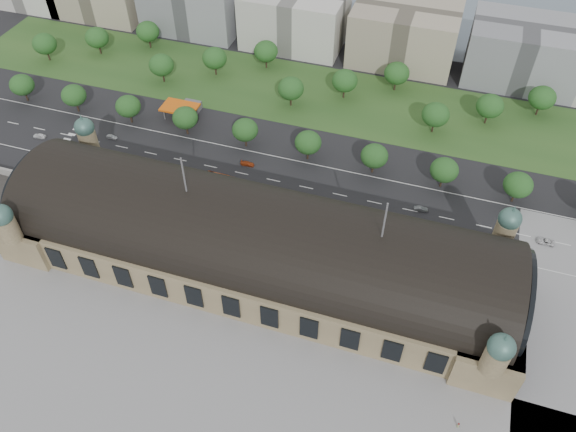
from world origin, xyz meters
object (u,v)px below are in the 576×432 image
(parked_car_1, at_px, (132,174))
(parked_car_3, at_px, (165,185))
(pedestrian_0, at_px, (458,425))
(petrol_station, at_px, (186,107))
(parked_car_5, at_px, (171,183))
(traffic_car_6, at_px, (545,242))
(parked_car_2, at_px, (141,185))
(bus_west, at_px, (221,179))
(traffic_car_3, at_px, (247,164))
(traffic_car_2, at_px, (169,178))
(parked_car_4, at_px, (213,193))
(parked_car_6, at_px, (161,181))
(parked_car_0, at_px, (96,166))
(traffic_car_0, at_px, (39,136))
(traffic_car_5, at_px, (421,209))
(traffic_car_1, at_px, (112,137))
(traffic_car_4, at_px, (310,208))
(bus_mid, at_px, (313,209))
(bus_east, at_px, (320,211))

(parked_car_1, relative_size, parked_car_3, 1.25)
(pedestrian_0, bearing_deg, parked_car_3, 173.19)
(parked_car_3, bearing_deg, petrol_station, 173.24)
(pedestrian_0, bearing_deg, parked_car_5, 172.23)
(traffic_car_6, xyz_separation_m, pedestrian_0, (-19.73, -68.38, 0.15))
(parked_car_2, distance_m, bus_west, 27.61)
(petrol_station, distance_m, traffic_car_3, 41.10)
(traffic_car_2, height_order, traffic_car_3, traffic_car_2)
(traffic_car_2, height_order, bus_west, bus_west)
(traffic_car_6, xyz_separation_m, parked_car_2, (-133.21, -15.59, -0.04))
(parked_car_4, relative_size, parked_car_6, 0.83)
(parked_car_4, relative_size, bus_west, 0.40)
(parked_car_0, height_order, parked_car_6, parked_car_6)
(traffic_car_6, distance_m, parked_car_2, 134.12)
(traffic_car_0, distance_m, traffic_car_5, 143.98)
(traffic_car_6, bearing_deg, traffic_car_1, -90.40)
(traffic_car_4, xyz_separation_m, parked_car_2, (-58.88, -6.98, 0.03))
(parked_car_3, distance_m, parked_car_6, 2.73)
(bus_west, bearing_deg, parked_car_2, 114.55)
(traffic_car_4, bearing_deg, petrol_station, -120.49)
(parked_car_2, bearing_deg, parked_car_6, 103.04)
(traffic_car_0, height_order, parked_car_2, traffic_car_0)
(traffic_car_2, xyz_separation_m, traffic_car_5, (86.47, 11.68, -0.01))
(bus_mid, bearing_deg, traffic_car_0, 89.65)
(traffic_car_1, bearing_deg, bus_east, -98.04)
(traffic_car_6, height_order, parked_car_1, traffic_car_6)
(petrol_station, xyz_separation_m, parked_car_3, (11.15, -41.87, -2.30))
(petrol_station, height_order, parked_car_0, petrol_station)
(traffic_car_3, relative_size, parked_car_4, 1.07)
(traffic_car_2, height_order, parked_car_6, parked_car_6)
(traffic_car_5, height_order, parked_car_4, parked_car_4)
(petrol_station, xyz_separation_m, parked_car_1, (-2.64, -40.28, -2.29))
(traffic_car_0, relative_size, traffic_car_1, 1.18)
(bus_east, bearing_deg, parked_car_5, 94.39)
(traffic_car_0, relative_size, traffic_car_2, 0.88)
(parked_car_2, height_order, bus_mid, bus_mid)
(parked_car_2, xyz_separation_m, pedestrian_0, (113.48, -52.79, 0.19))
(traffic_car_0, distance_m, parked_car_6, 56.19)
(parked_car_3, bearing_deg, traffic_car_6, 74.33)
(traffic_car_6, bearing_deg, pedestrian_0, -14.72)
(parked_car_4, bearing_deg, parked_car_5, -126.26)
(traffic_car_1, height_order, parked_car_4, parked_car_4)
(traffic_car_6, relative_size, parked_car_1, 1.14)
(parked_car_3, xyz_separation_m, bus_mid, (52.36, 3.59, 0.98))
(parked_car_0, height_order, bus_west, bus_west)
(parked_car_2, distance_m, bus_east, 62.69)
(parked_car_0, bearing_deg, traffic_car_4, 65.51)
(petrol_station, bearing_deg, parked_car_3, -75.09)
(parked_car_4, bearing_deg, parked_car_1, -127.24)
(traffic_car_3, distance_m, parked_car_5, 28.02)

